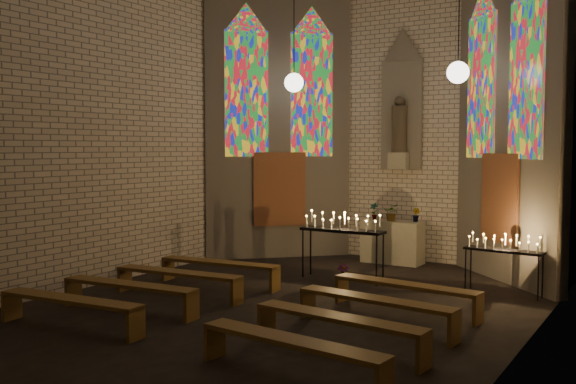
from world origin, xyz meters
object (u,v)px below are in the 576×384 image
at_px(aisle_flower_pot, 343,275).
at_px(votive_stand_left, 342,226).
at_px(altar, 393,242).
at_px(votive_stand_right, 504,246).

height_order(aisle_flower_pot, votive_stand_left, votive_stand_left).
xyz_separation_m(altar, votive_stand_right, (3.00, -1.96, 0.40)).
bearing_deg(votive_stand_right, votive_stand_left, -167.51).
bearing_deg(aisle_flower_pot, altar, 93.02).
distance_m(votive_stand_left, votive_stand_right, 3.16).
relative_size(altar, aisle_flower_pot, 3.30).
distance_m(altar, votive_stand_right, 3.60).
bearing_deg(altar, aisle_flower_pot, -86.98).
bearing_deg(altar, votive_stand_right, -33.14).
xyz_separation_m(altar, aisle_flower_pot, (0.15, -2.87, -0.29)).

